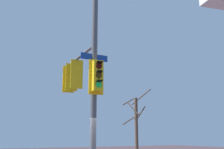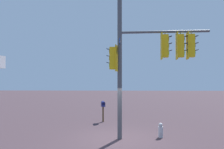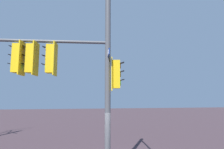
% 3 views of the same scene
% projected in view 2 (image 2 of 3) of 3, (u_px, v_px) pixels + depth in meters
% --- Properties ---
extents(ground_plane, '(80.00, 80.00, 0.00)m').
position_uv_depth(ground_plane, '(117.00, 139.00, 10.58)').
color(ground_plane, '#3C2D33').
extents(main_signal_pole_assembly, '(3.73, 4.97, 9.22)m').
position_uv_depth(main_signal_pole_assembly, '(143.00, 42.00, 10.71)').
color(main_signal_pole_assembly, '#4C4F54').
rests_on(main_signal_pole_assembly, ground).
extents(fire_hydrant, '(0.38, 0.24, 0.73)m').
position_uv_depth(fire_hydrant, '(161.00, 131.00, 10.88)').
color(fire_hydrant, '#B2B2B7').
rests_on(fire_hydrant, ground).
extents(mailbox, '(0.48, 0.33, 1.41)m').
position_uv_depth(mailbox, '(103.00, 106.00, 14.74)').
color(mailbox, '#4C3823').
rests_on(mailbox, ground).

